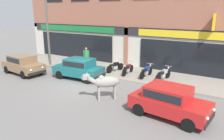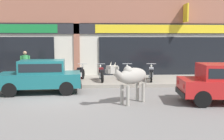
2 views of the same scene
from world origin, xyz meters
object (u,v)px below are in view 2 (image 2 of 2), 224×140
(car_1, at_px, (41,75))
(motorcycle_2, at_px, (128,73))
(cow, at_px, (131,77))
(motorcycle_3, at_px, (151,73))
(motorcycle_0, at_px, (79,74))
(motorcycle_1, at_px, (101,74))
(pedestrian, at_px, (25,63))

(car_1, height_order, motorcycle_2, car_1)
(cow, height_order, car_1, cow)
(motorcycle_2, xyz_separation_m, motorcycle_3, (1.26, -0.08, 0.00))
(motorcycle_2, bearing_deg, cow, -95.31)
(car_1, bearing_deg, motorcycle_0, 58.42)
(car_1, bearing_deg, motorcycle_3, 23.15)
(motorcycle_2, height_order, motorcycle_3, same)
(motorcycle_0, distance_m, motorcycle_1, 1.18)
(motorcycle_3, relative_size, pedestrian, 1.12)
(motorcycle_0, relative_size, pedestrian, 1.12)
(motorcycle_2, height_order, pedestrian, pedestrian)
(car_1, distance_m, motorcycle_1, 3.58)
(motorcycle_1, bearing_deg, cow, -77.50)
(car_1, relative_size, motorcycle_1, 2.05)
(motorcycle_3, xyz_separation_m, pedestrian, (-6.76, 0.26, 0.60))
(cow, bearing_deg, pedestrian, 136.55)
(motorcycle_0, relative_size, motorcycle_2, 0.99)
(cow, distance_m, motorcycle_1, 4.71)
(car_1, relative_size, pedestrian, 2.32)
(motorcycle_1, relative_size, motorcycle_2, 1.00)
(motorcycle_3, bearing_deg, motorcycle_1, 179.08)
(pedestrian, bearing_deg, motorcycle_1, -3.12)
(car_1, height_order, motorcycle_1, car_1)
(car_1, relative_size, motorcycle_2, 2.05)
(motorcycle_0, distance_m, motorcycle_2, 2.62)
(car_1, bearing_deg, motorcycle_2, 30.01)
(motorcycle_0, distance_m, motorcycle_3, 3.89)
(motorcycle_0, bearing_deg, motorcycle_1, -5.56)
(car_1, relative_size, motorcycle_3, 2.07)
(car_1, height_order, pedestrian, pedestrian)
(motorcycle_1, distance_m, motorcycle_2, 1.45)
(motorcycle_2, bearing_deg, car_1, -149.99)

